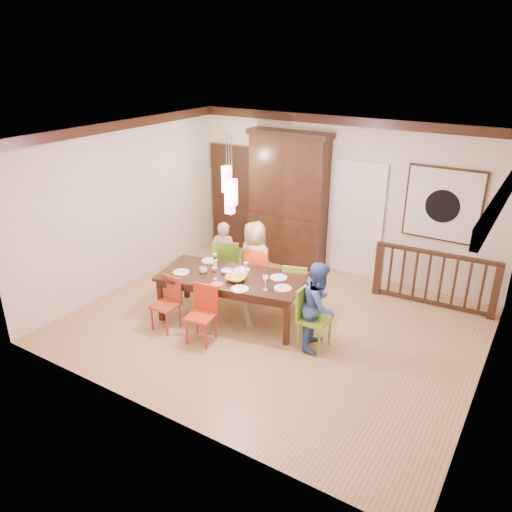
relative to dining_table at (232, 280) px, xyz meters
The scene contains 37 objects.
floor 0.95m from the dining_table, 16.33° to the left, with size 6.00×6.00×0.00m, color #A67750.
ceiling 2.33m from the dining_table, 16.33° to the left, with size 6.00×6.00×0.00m, color white.
wall_back 2.87m from the dining_table, 76.59° to the left, with size 6.00×6.00×0.00m, color beige.
wall_left 2.49m from the dining_table, behind, with size 5.00×5.00×0.00m, color beige.
wall_right 3.73m from the dining_table, ahead, with size 5.00×5.00×0.00m, color beige.
crown_molding 2.25m from the dining_table, 16.33° to the left, with size 6.00×5.00×0.16m, color black, non-canonical shape.
panel_door 3.19m from the dining_table, 123.70° to the left, with size 1.04×0.07×2.24m, color black.
white_doorway 2.86m from the dining_table, 69.52° to the left, with size 0.97×0.05×2.22m, color silver.
painting 3.72m from the dining_table, 47.34° to the left, with size 1.25×0.06×1.25m.
pendant_cluster 1.44m from the dining_table, 32.01° to the right, with size 0.27×0.21×1.14m.
dining_table is the anchor object (origin of this frame).
chair_far_left 1.05m from the dining_table, 127.79° to the left, with size 0.58×0.58×0.97m.
chair_far_mid 0.84m from the dining_table, 86.79° to the left, with size 0.45×0.45×0.97m.
chair_far_right 1.08m from the dining_table, 46.91° to the left, with size 0.48×0.48×0.85m.
chair_near_left 1.06m from the dining_table, 131.09° to the right, with size 0.38×0.38×0.82m.
chair_near_mid 0.81m from the dining_table, 90.11° to the right, with size 0.44×0.44×0.85m.
chair_end_right 1.47m from the dining_table, ahead, with size 0.42×0.42×0.92m.
china_hutch 2.59m from the dining_table, 98.59° to the left, with size 1.65×0.46×2.60m.
balustrade 3.35m from the dining_table, 39.66° to the left, with size 1.99×0.21×0.96m.
person_far_left 1.11m from the dining_table, 131.36° to the left, with size 0.46×0.30×1.25m, color beige.
person_far_mid 0.82m from the dining_table, 95.90° to the left, with size 0.67×0.44×1.37m, color beige.
person_end_right 1.49m from the dining_table, ahead, with size 0.63×0.49×1.30m, color #3D64AB.
serving_bowl 0.22m from the dining_table, 34.87° to the right, with size 0.31×0.31×0.08m, color gold.
small_bowl 0.16m from the dining_table, 162.27° to the left, with size 0.19×0.19×0.06m, color white.
cup_left 0.47m from the dining_table, 159.48° to the right, with size 0.12×0.12×0.10m, color silver.
cup_right 0.56m from the dining_table, 13.01° to the left, with size 0.09×0.09×0.09m, color silver.
plate_far_left 0.70m from the dining_table, 155.90° to the left, with size 0.26×0.26×0.01m, color white.
plate_far_mid 0.26m from the dining_table, 84.50° to the left, with size 0.26×0.26×0.01m, color white.
plate_far_right 0.73m from the dining_table, 25.64° to the left, with size 0.26×0.26×0.01m, color white.
plate_near_left 0.80m from the dining_table, 156.08° to the right, with size 0.26×0.26×0.01m, color white.
plate_near_mid 0.50m from the dining_table, 40.88° to the right, with size 0.26×0.26×0.01m, color white.
plate_end_right 0.89m from the dining_table, ahead, with size 0.26×0.26×0.01m, color white.
wine_glass_a 0.54m from the dining_table, 155.86° to the left, with size 0.08×0.08×0.19m, color #590C19, non-canonical shape.
wine_glass_b 0.30m from the dining_table, 50.82° to the left, with size 0.08×0.08×0.19m, color silver, non-canonical shape.
wine_glass_c 0.32m from the dining_table, 122.78° to the right, with size 0.08×0.08×0.19m, color #590C19, non-canonical shape.
wine_glass_d 0.72m from the dining_table, 10.83° to the right, with size 0.08×0.08×0.19m, color silver, non-canonical shape.
napkin 0.37m from the dining_table, 90.29° to the right, with size 0.18×0.14×0.01m, color #D83359.
Camera 1 is at (3.37, -5.89, 4.02)m, focal length 35.00 mm.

